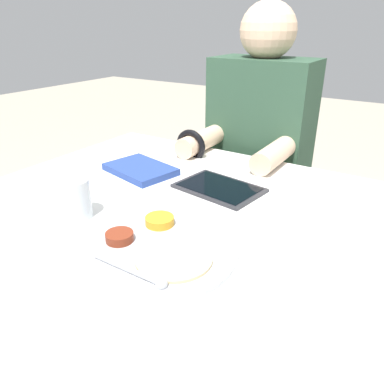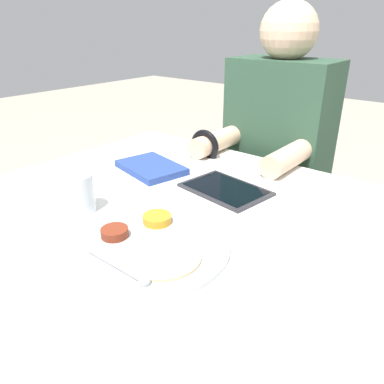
# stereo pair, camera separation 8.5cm
# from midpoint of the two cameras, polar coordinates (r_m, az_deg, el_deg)

# --- Properties ---
(dining_table) EXTENTS (1.08, 0.98, 0.78)m
(dining_table) POSITION_cam_midpoint_polar(r_m,az_deg,el_deg) (1.12, -0.90, -21.04)
(dining_table) COLOR silver
(dining_table) RESTS_ON ground_plane
(thali_tray) EXTENTS (0.33, 0.33, 0.03)m
(thali_tray) POSITION_cam_midpoint_polar(r_m,az_deg,el_deg) (0.75, -3.56, -8.15)
(thali_tray) COLOR #B7BABF
(thali_tray) RESTS_ON dining_table
(red_notebook) EXTENTS (0.23, 0.18, 0.02)m
(red_notebook) POSITION_cam_midpoint_polar(r_m,az_deg,el_deg) (1.14, -4.12, 3.64)
(red_notebook) COLOR silver
(red_notebook) RESTS_ON dining_table
(tablet_device) EXTENTS (0.24, 0.18, 0.01)m
(tablet_device) POSITION_cam_midpoint_polar(r_m,az_deg,el_deg) (1.01, 7.51, 0.36)
(tablet_device) COLOR #28282D
(tablet_device) RESTS_ON dining_table
(person_diner) EXTENTS (0.37, 0.42, 1.26)m
(person_diner) POSITION_cam_midpoint_polar(r_m,az_deg,el_deg) (1.48, 13.77, 0.22)
(person_diner) COLOR black
(person_diner) RESTS_ON ground_plane
(drinking_glass) EXTENTS (0.07, 0.07, 0.09)m
(drinking_glass) POSITION_cam_midpoint_polar(r_m,az_deg,el_deg) (0.90, -14.29, -0.22)
(drinking_glass) COLOR silver
(drinking_glass) RESTS_ON dining_table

